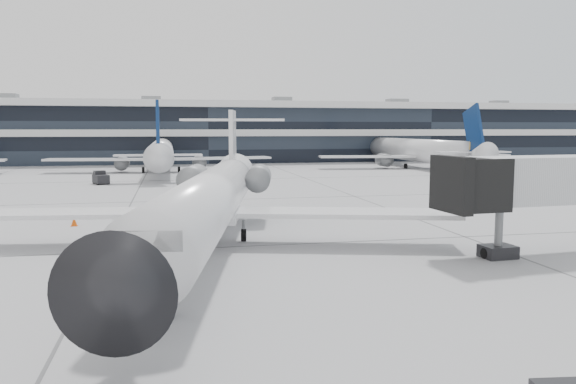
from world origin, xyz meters
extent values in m
plane|color=#98989B|center=(0.00, 0.00, 0.00)|extent=(220.00, 220.00, 0.00)
cube|color=black|center=(0.00, 82.00, 5.00)|extent=(170.00, 22.00, 10.00)
cylinder|color=white|center=(-4.80, -0.48, 2.53)|extent=(8.10, 26.43, 2.97)
cone|color=black|center=(-7.70, -14.91, 2.53)|extent=(3.51, 3.60, 2.97)
cone|color=white|center=(-1.86, 14.16, 2.86)|extent=(3.45, 4.00, 2.82)
cube|color=white|center=(-11.58, 2.00, 1.76)|extent=(12.35, 4.38, 0.24)
cube|color=white|center=(2.42, -0.81, 1.76)|extent=(12.41, 5.95, 0.24)
cylinder|color=slate|center=(-5.18, 8.78, 2.97)|extent=(2.35, 3.99, 1.65)
cylinder|color=slate|center=(-0.87, 7.92, 2.97)|extent=(2.35, 3.99, 1.65)
cube|color=white|center=(-1.99, 13.52, 5.16)|extent=(0.86, 2.86, 4.94)
cube|color=white|center=(-1.90, 13.95, 6.92)|extent=(8.10, 3.28, 0.18)
cylinder|color=black|center=(-6.85, -10.71, 0.31)|extent=(0.31, 0.64, 0.62)
cylinder|color=black|center=(-5.98, 2.00, 0.35)|extent=(0.40, 0.74, 0.70)
cylinder|color=black|center=(-2.75, 1.35, 0.35)|extent=(0.40, 0.74, 0.70)
cube|color=black|center=(7.37, -5.28, 3.68)|extent=(2.47, 2.96, 2.45)
cylinder|color=slate|center=(8.86, -5.17, 1.23)|extent=(0.39, 0.39, 2.45)
cube|color=black|center=(8.86, -5.17, 0.31)|extent=(1.66, 1.34, 0.61)
cone|color=#DD4F0B|center=(-12.85, 8.53, 0.31)|extent=(0.40, 0.40, 0.62)
cube|color=#DD4F0B|center=(-12.85, 8.53, 0.02)|extent=(0.48, 0.48, 0.03)
cube|color=black|center=(-14.43, 36.94, 0.59)|extent=(2.15, 2.69, 0.96)
cube|color=black|center=(-14.62, 37.43, 1.23)|extent=(1.44, 1.32, 0.53)
cylinder|color=black|center=(-15.29, 37.52, 0.23)|extent=(0.35, 0.51, 0.47)
cylinder|color=black|center=(-14.20, 37.95, 0.23)|extent=(0.35, 0.51, 0.47)
cylinder|color=black|center=(-14.66, 35.93, 0.23)|extent=(0.35, 0.51, 0.47)
cylinder|color=black|center=(-13.57, 36.36, 0.23)|extent=(0.35, 0.51, 0.47)
camera|label=1|loc=(-6.65, -29.29, 6.26)|focal=35.00mm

